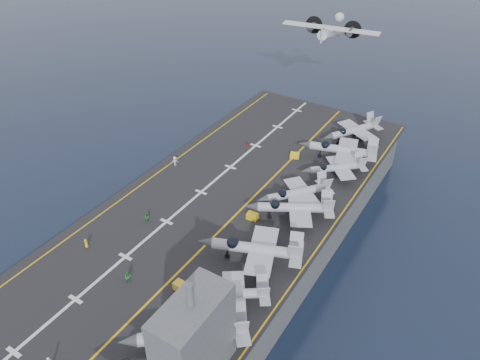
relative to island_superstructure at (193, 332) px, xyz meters
The scene contains 25 objects.
ground 38.02m from the island_superstructure, 116.57° to the left, with size 500.00×500.00×0.00m, color #142135.
hull 35.94m from the island_superstructure, 116.57° to the left, with size 36.00×90.00×10.00m, color #56595E.
flight_deck 34.41m from the island_superstructure, 116.57° to the left, with size 38.00×92.00×0.40m, color black.
foul_line 33.17m from the island_superstructure, 111.80° to the left, with size 0.35×90.00×0.02m, color gold.
landing_centerline 37.38m from the island_superstructure, 124.99° to the left, with size 0.50×90.00×0.02m, color silver.
deck_edge_port 44.50m from the island_superstructure, 136.85° to the left, with size 0.25×90.00×0.02m, color gold.
deck_edge_stbd 31.12m from the island_superstructure, 83.35° to the left, with size 0.25×90.00×0.02m, color gold.
island_superstructure is the anchor object (origin of this frame).
fighter_jet_1 5.86m from the island_superstructure, 132.17° to the left, with size 19.19×18.59×5.58m, color #8E959D, non-canonical shape.
fighter_jet_2 12.06m from the island_superstructure, 102.06° to the left, with size 15.51×14.39×4.48m, color #A1A9B3, non-canonical shape.
fighter_jet_3 20.62m from the island_superstructure, 99.47° to the left, with size 18.94×15.82×5.61m, color #949BA5, non-canonical shape.
fighter_jet_4 32.64m from the island_superstructure, 95.32° to the left, with size 17.91×16.05×5.19m, color gray, non-canonical shape.
fighter_jet_5 37.15m from the island_superstructure, 97.01° to the left, with size 16.01×16.65×4.83m, color #949BA2, non-canonical shape.
fighter_jet_6 48.35m from the island_superstructure, 92.16° to the left, with size 15.15×14.90×4.43m, color #A1A8B1, non-canonical shape.
fighter_jet_7 54.29m from the island_superstructure, 93.34° to the left, with size 17.89×14.20×5.45m, color #9CA3AD, non-canonical shape.
fighter_jet_8 63.79m from the island_superstructure, 93.84° to the left, with size 15.55×17.18×4.97m, color #959CA4, non-canonical shape.
tow_cart_a 14.98m from the island_superstructure, 135.78° to the left, with size 2.15×1.46×1.25m, color yellow, non-canonical shape.
tow_cart_b 30.59m from the island_superstructure, 107.63° to the left, with size 1.99×1.39×1.13m, color yellow, non-canonical shape.
tow_cart_c 51.83m from the island_superstructure, 103.17° to the left, with size 2.10×1.69×1.10m, color yellow, non-canonical shape.
crew_0 29.74m from the island_superstructure, 163.16° to the left, with size 1.07×0.82×1.61m, color yellow.
crew_2 30.73m from the island_superstructure, 142.37° to the left, with size 1.22×0.99×1.75m, color #1E8C24.
crew_3 46.78m from the island_superstructure, 131.55° to the left, with size 1.48×1.43×2.06m, color silver.
crew_4 52.75m from the island_superstructure, 114.38° to the left, with size 0.78×1.15×1.90m, color #BA3427.
crew_7 19.21m from the island_superstructure, 159.29° to the left, with size 1.45×1.33×2.01m, color #268C33.
transport_plane 88.31m from the island_superstructure, 103.56° to the left, with size 26.39×19.77×5.76m, color silver, non-canonical shape.
Camera 1 is at (36.98, -55.42, 61.41)m, focal length 35.00 mm.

